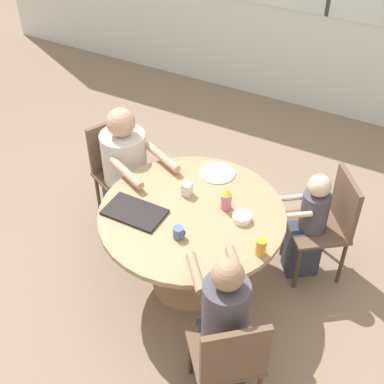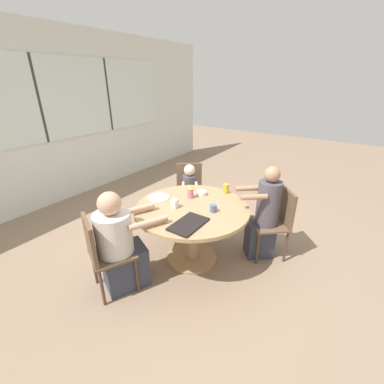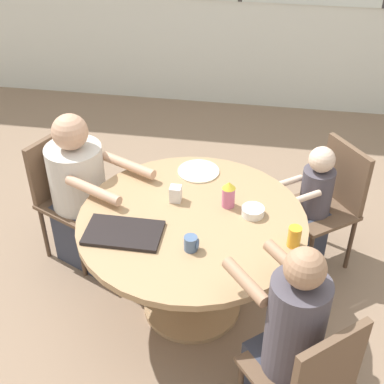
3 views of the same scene
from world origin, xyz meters
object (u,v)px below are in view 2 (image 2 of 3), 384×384
at_px(chair_for_toddler, 189,187).
at_px(milk_carton_small, 175,204).
at_px(coffee_mug, 213,208).
at_px(juice_glass, 226,188).
at_px(sippy_cup, 190,191).
at_px(person_woman_green_shirt, 120,247).
at_px(bowl_white_shallow, 201,193).
at_px(chair_for_woman_green_shirt, 102,249).
at_px(chair_for_man_blue_shirt, 277,217).
at_px(person_toddler, 190,197).
at_px(person_man_blue_shirt, 264,217).

height_order(chair_for_toddler, milk_carton_small, chair_for_toddler).
bearing_deg(coffee_mug, juice_glass, 12.56).
relative_size(sippy_cup, milk_carton_small, 1.72).
xyz_separation_m(person_woman_green_shirt, coffee_mug, (0.80, -0.60, 0.27)).
bearing_deg(bowl_white_shallow, juice_glass, -44.61).
xyz_separation_m(chair_for_woman_green_shirt, person_woman_green_shirt, (0.16, -0.07, -0.04)).
xyz_separation_m(chair_for_man_blue_shirt, milk_carton_small, (-0.77, 0.92, 0.24)).
height_order(person_toddler, coffee_mug, person_toddler).
relative_size(chair_for_woman_green_shirt, person_toddler, 0.95).
relative_size(chair_for_toddler, bowl_white_shallow, 6.84).
bearing_deg(coffee_mug, milk_carton_small, 111.32).
bearing_deg(coffee_mug, sippy_cup, 69.68).
distance_m(chair_for_man_blue_shirt, person_woman_green_shirt, 1.80).
height_order(chair_for_woman_green_shirt, person_toddler, person_toddler).
xyz_separation_m(chair_for_toddler, person_toddler, (-0.13, -0.09, -0.09)).
bearing_deg(sippy_cup, chair_for_man_blue_shirt, -63.11).
xyz_separation_m(chair_for_toddler, coffee_mug, (-0.77, -0.85, 0.23)).
height_order(person_toddler, bowl_white_shallow, person_toddler).
relative_size(chair_for_woman_green_shirt, chair_for_man_blue_shirt, 1.00).
bearing_deg(person_man_blue_shirt, chair_for_woman_green_shirt, 103.72).
bearing_deg(bowl_white_shallow, chair_for_man_blue_shirt, -69.47).
bearing_deg(person_toddler, chair_for_toddler, -90.00).
xyz_separation_m(chair_for_woman_green_shirt, juice_glass, (1.47, -0.56, 0.25)).
xyz_separation_m(person_man_blue_shirt, sippy_cup, (-0.36, 0.80, 0.26)).
bearing_deg(person_toddler, bowl_white_shallow, 103.21).
xyz_separation_m(chair_for_man_blue_shirt, juice_glass, (-0.10, 0.64, 0.25)).
relative_size(chair_for_toddler, sippy_cup, 5.31).
height_order(chair_for_man_blue_shirt, coffee_mug, chair_for_man_blue_shirt).
xyz_separation_m(chair_for_toddler, milk_carton_small, (-0.93, -0.45, 0.24)).
bearing_deg(sippy_cup, milk_carton_small, 179.66).
height_order(sippy_cup, bowl_white_shallow, sippy_cup).
bearing_deg(bowl_white_shallow, coffee_mug, -130.97).
distance_m(chair_for_toddler, sippy_cup, 0.82).
height_order(chair_for_man_blue_shirt, chair_for_toddler, same).
bearing_deg(chair_for_man_blue_shirt, coffee_mug, 99.47).
height_order(chair_for_woman_green_shirt, milk_carton_small, chair_for_woman_green_shirt).
bearing_deg(sippy_cup, juice_glass, -37.39).
bearing_deg(person_woman_green_shirt, chair_for_man_blue_shirt, 76.20).
bearing_deg(juice_glass, chair_for_woman_green_shirt, 159.24).
relative_size(chair_for_man_blue_shirt, milk_carton_small, 9.14).
height_order(chair_for_woman_green_shirt, coffee_mug, chair_for_woman_green_shirt).
distance_m(person_woman_green_shirt, milk_carton_small, 0.73).
relative_size(coffee_mug, sippy_cup, 0.50).
distance_m(person_toddler, bowl_white_shallow, 0.63).
relative_size(person_toddler, sippy_cup, 5.62).
xyz_separation_m(person_man_blue_shirt, milk_carton_small, (-0.67, 0.80, 0.23)).
xyz_separation_m(chair_for_woman_green_shirt, bowl_white_shallow, (1.25, -0.34, 0.22)).
bearing_deg(chair_for_toddler, person_man_blue_shirt, 131.50).
relative_size(person_man_blue_shirt, sippy_cup, 7.06).
bearing_deg(person_toddler, chair_for_man_blue_shirt, 141.83).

